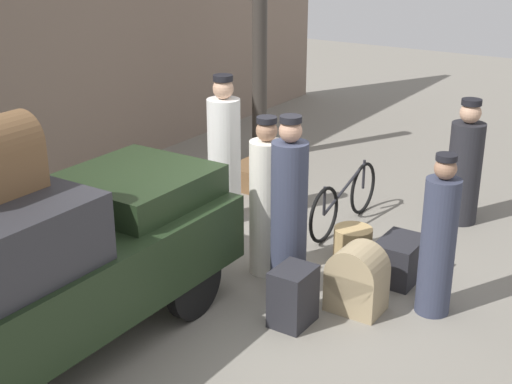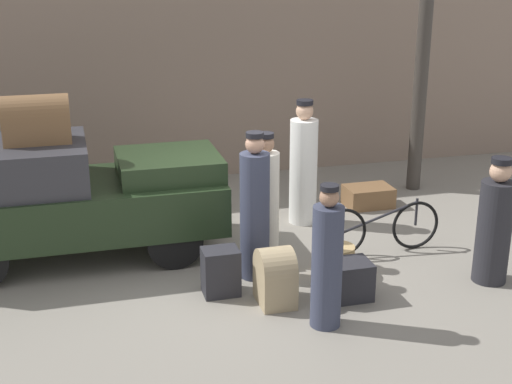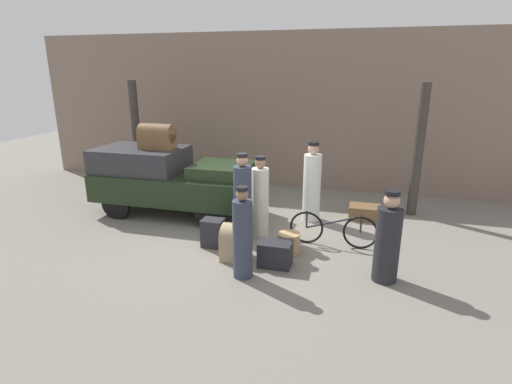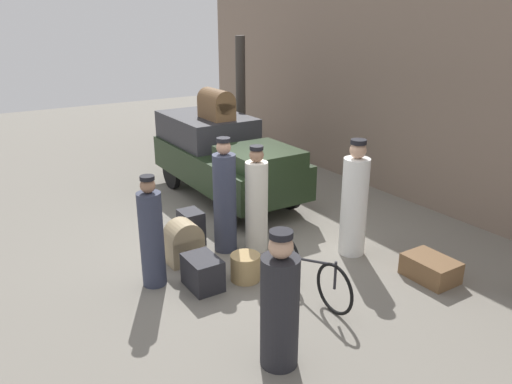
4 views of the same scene
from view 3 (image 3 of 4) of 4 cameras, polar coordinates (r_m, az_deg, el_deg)
name	(u,v)px [view 3 (image 3 of 4)]	position (r m, az deg, el deg)	size (l,w,h in m)	color
ground_plane	(245,236)	(8.70, -1.62, -6.26)	(30.00, 30.00, 0.00)	gray
station_building_facade	(284,112)	(12.01, 3.98, 11.33)	(16.00, 0.15, 4.50)	gray
canopy_pillar_left	(137,138)	(11.95, -16.70, 7.43)	(0.23, 0.23, 3.18)	#38332D
canopy_pillar_right	(418,151)	(10.28, 22.18, 5.41)	(0.23, 0.23, 3.18)	#38332D
truck	(169,178)	(10.03, -12.35, 1.99)	(3.86, 1.62, 1.62)	black
bicycle	(333,230)	(8.24, 10.94, -5.29)	(1.76, 0.04, 0.73)	black
wicker_basket	(289,243)	(7.92, 4.72, -7.23)	(0.43, 0.43, 0.39)	tan
porter_carrying_trunk	(243,202)	(8.12, -1.93, -1.47)	(0.37, 0.37, 1.88)	#33384C
porter_lifting_near_truck	(243,236)	(6.79, -1.93, -6.36)	(0.34, 0.34, 1.63)	#33384C
porter_with_bicycle	(312,185)	(9.44, 7.99, 1.00)	(0.41, 0.41, 1.88)	white
conductor_in_dark_uniform	(260,200)	(8.47, 0.61, -1.12)	(0.36, 0.36, 1.75)	silver
porter_standing_middle	(388,241)	(7.04, 18.29, -6.66)	(0.42, 0.42, 1.60)	#232328
suitcase_small_leather	(213,233)	(8.16, -6.16, -5.82)	(0.43, 0.34, 0.57)	#232328
trunk_barrel_dark	(233,242)	(7.63, -3.26, -7.09)	(0.40, 0.53, 0.69)	#9E8966
trunk_large_brown	(275,254)	(7.38, 2.75, -8.80)	(0.59, 0.42, 0.46)	#232328
trunk_wicker_pale	(365,212)	(9.96, 15.28, -2.81)	(0.74, 0.53, 0.32)	brown
trunk_on_truck_roof	(157,137)	(9.94, -13.98, 7.66)	(0.82, 0.47, 0.61)	brown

